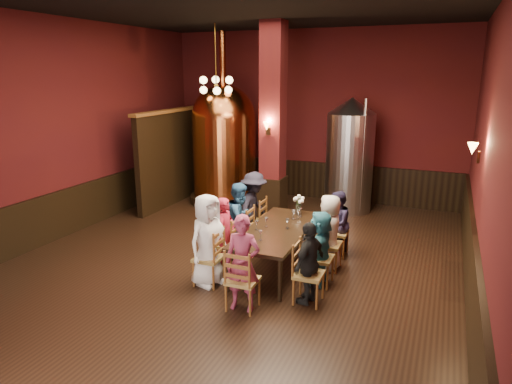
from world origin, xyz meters
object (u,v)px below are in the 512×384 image
at_px(person_0, 208,240).
at_px(rose_vase, 299,202).
at_px(person_1, 226,234).
at_px(copper_kettle, 224,143).
at_px(person_2, 241,219).
at_px(steel_vessel, 350,155).
at_px(dining_table, 277,232).

relative_size(person_0, rose_vase, 4.01).
height_order(person_0, person_1, person_0).
distance_m(person_0, copper_kettle, 5.02).
height_order(person_2, copper_kettle, copper_kettle).
bearing_deg(person_2, steel_vessel, -14.33).
relative_size(person_2, copper_kettle, 0.32).
bearing_deg(person_1, copper_kettle, 26.64).
relative_size(person_0, person_1, 1.18).
bearing_deg(person_0, person_1, 19.02).
height_order(dining_table, copper_kettle, copper_kettle).
bearing_deg(copper_kettle, person_1, -63.16).
bearing_deg(steel_vessel, dining_table, -95.74).
xyz_separation_m(dining_table, steel_vessel, (0.41, 4.04, 0.72)).
distance_m(copper_kettle, rose_vase, 3.93).
distance_m(dining_table, person_2, 0.91).
bearing_deg(steel_vessel, copper_kettle, -170.78).
relative_size(dining_table, steel_vessel, 0.86).
bearing_deg(person_1, dining_table, -67.74).
bearing_deg(rose_vase, copper_kettle, 138.05).
bearing_deg(copper_kettle, rose_vase, -41.95).
relative_size(person_1, steel_vessel, 0.46).
relative_size(dining_table, person_2, 1.70).
xyz_separation_m(dining_table, rose_vase, (0.09, 0.93, 0.31)).
distance_m(person_1, rose_vase, 1.62).
relative_size(dining_table, person_1, 1.85).
xyz_separation_m(dining_table, person_2, (-0.86, 0.31, 0.02)).
bearing_deg(copper_kettle, steel_vessel, 9.22).
distance_m(person_2, rose_vase, 1.16).
height_order(person_1, person_2, person_2).
bearing_deg(person_1, person_0, -178.96).
bearing_deg(person_0, dining_table, -21.34).
xyz_separation_m(person_0, person_1, (-0.01, 0.67, -0.12)).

